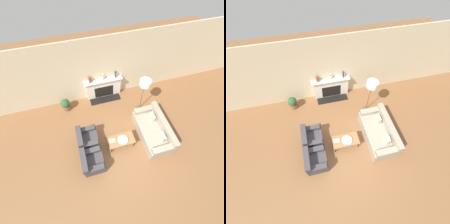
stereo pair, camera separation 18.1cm
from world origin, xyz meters
The scene contains 14 objects.
ground_plane centered at (0.00, 0.00, 0.00)m, with size 18.00×18.00×0.00m, color brown.
wall_back centered at (0.00, 3.04, 1.45)m, with size 18.00×0.06×2.90m.
fireplace centered at (-0.17, 2.89, 0.50)m, with size 1.72×0.59×1.02m.
couch centered at (1.21, 0.34, 0.31)m, with size 0.97×1.97×0.83m.
armchair_near centered at (-1.38, -0.19, 0.30)m, with size 0.73×0.81×0.78m.
armchair_far centered at (-1.38, 0.69, 0.30)m, with size 0.73×0.81×0.78m.
coffee_table centered at (-0.16, 0.27, 0.38)m, with size 0.99×0.51×0.41m.
bowl centered at (-0.12, 0.23, 0.44)m, with size 0.39×0.39×0.05m.
book centered at (-0.50, 0.31, 0.42)m, with size 0.23×0.17×0.02m.
floor_lamp centered at (1.19, 1.70, 1.49)m, with size 0.44×0.44×1.72m.
mantel_vase_left centered at (-0.74, 2.91, 1.17)m, with size 0.12×0.12×0.30m.
mantel_vase_center_left centered at (-0.17, 2.91, 1.18)m, with size 0.07×0.07×0.32m.
mantel_vase_center_right centered at (0.40, 2.91, 1.19)m, with size 0.08×0.08×0.33m.
potted_plant centered at (-2.00, 2.57, 0.32)m, with size 0.40×0.40×0.61m.
Camera 1 is at (-1.12, -1.81, 5.64)m, focal length 24.00 mm.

